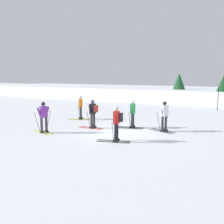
{
  "coord_description": "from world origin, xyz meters",
  "views": [
    {
      "loc": [
        6.2,
        -12.47,
        3.17
      ],
      "look_at": [
        -0.9,
        1.3,
        0.9
      ],
      "focal_mm": 41.06,
      "sensor_mm": 36.0,
      "label": 1
    }
  ],
  "objects_px": {
    "conifer_far_left": "(179,84)",
    "conifer_far_right": "(224,85)",
    "skier_red": "(117,122)",
    "skier_black": "(93,112)",
    "skier_orange": "(80,107)",
    "skier_purple": "(44,116)",
    "trail_marker_pole": "(218,99)",
    "skier_green": "(132,113)",
    "skier_white": "(164,115)"
  },
  "relations": [
    {
      "from": "conifer_far_right",
      "to": "skier_black",
      "type": "bearing_deg",
      "value": -110.67
    },
    {
      "from": "trail_marker_pole",
      "to": "skier_green",
      "type": "bearing_deg",
      "value": -110.02
    },
    {
      "from": "conifer_far_right",
      "to": "conifer_far_left",
      "type": "bearing_deg",
      "value": 159.31
    },
    {
      "from": "skier_red",
      "to": "skier_black",
      "type": "bearing_deg",
      "value": 140.84
    },
    {
      "from": "skier_purple",
      "to": "skier_black",
      "type": "bearing_deg",
      "value": 51.98
    },
    {
      "from": "conifer_far_right",
      "to": "skier_white",
      "type": "bearing_deg",
      "value": -97.71
    },
    {
      "from": "skier_red",
      "to": "trail_marker_pole",
      "type": "height_order",
      "value": "trail_marker_pole"
    },
    {
      "from": "conifer_far_left",
      "to": "conifer_far_right",
      "type": "distance_m",
      "value": 5.33
    },
    {
      "from": "skier_orange",
      "to": "skier_purple",
      "type": "height_order",
      "value": "same"
    },
    {
      "from": "conifer_far_left",
      "to": "trail_marker_pole",
      "type": "bearing_deg",
      "value": -51.48
    },
    {
      "from": "skier_red",
      "to": "skier_orange",
      "type": "bearing_deg",
      "value": 139.04
    },
    {
      "from": "skier_purple",
      "to": "conifer_far_right",
      "type": "height_order",
      "value": "conifer_far_right"
    },
    {
      "from": "skier_purple",
      "to": "trail_marker_pole",
      "type": "bearing_deg",
      "value": 61.32
    },
    {
      "from": "skier_green",
      "to": "skier_orange",
      "type": "xyz_separation_m",
      "value": [
        -4.43,
        1.05,
        0.0
      ]
    },
    {
      "from": "skier_red",
      "to": "skier_purple",
      "type": "distance_m",
      "value": 4.38
    },
    {
      "from": "skier_red",
      "to": "conifer_far_left",
      "type": "xyz_separation_m",
      "value": [
        -1.61,
        19.87,
        1.13
      ]
    },
    {
      "from": "skier_white",
      "to": "conifer_far_left",
      "type": "xyz_separation_m",
      "value": [
        -2.98,
        16.68,
        1.17
      ]
    },
    {
      "from": "skier_orange",
      "to": "skier_red",
      "type": "height_order",
      "value": "same"
    },
    {
      "from": "skier_black",
      "to": "conifer_far_left",
      "type": "bearing_deg",
      "value": 86.78
    },
    {
      "from": "skier_red",
      "to": "skier_purple",
      "type": "relative_size",
      "value": 1.0
    },
    {
      "from": "skier_green",
      "to": "skier_black",
      "type": "distance_m",
      "value": 2.34
    },
    {
      "from": "skier_green",
      "to": "skier_red",
      "type": "xyz_separation_m",
      "value": [
        0.58,
        -3.3,
        0.04
      ]
    },
    {
      "from": "skier_orange",
      "to": "trail_marker_pole",
      "type": "bearing_deg",
      "value": 48.82
    },
    {
      "from": "skier_orange",
      "to": "conifer_far_right",
      "type": "height_order",
      "value": "conifer_far_right"
    },
    {
      "from": "skier_black",
      "to": "skier_red",
      "type": "xyz_separation_m",
      "value": [
        2.61,
        -2.12,
        -0.0
      ]
    },
    {
      "from": "skier_orange",
      "to": "skier_red",
      "type": "relative_size",
      "value": 1.0
    },
    {
      "from": "skier_white",
      "to": "skier_red",
      "type": "distance_m",
      "value": 3.48
    },
    {
      "from": "skier_green",
      "to": "skier_black",
      "type": "bearing_deg",
      "value": -149.89
    },
    {
      "from": "skier_black",
      "to": "skier_red",
      "type": "height_order",
      "value": "same"
    },
    {
      "from": "skier_orange",
      "to": "skier_purple",
      "type": "relative_size",
      "value": 1.0
    },
    {
      "from": "skier_white",
      "to": "skier_black",
      "type": "distance_m",
      "value": 4.12
    },
    {
      "from": "trail_marker_pole",
      "to": "conifer_far_left",
      "type": "distance_m",
      "value": 7.86
    },
    {
      "from": "trail_marker_pole",
      "to": "skier_purple",
      "type": "bearing_deg",
      "value": -118.68
    },
    {
      "from": "skier_white",
      "to": "skier_green",
      "type": "height_order",
      "value": "same"
    },
    {
      "from": "skier_purple",
      "to": "skier_green",
      "type": "bearing_deg",
      "value": 42.17
    },
    {
      "from": "skier_black",
      "to": "trail_marker_pole",
      "type": "relative_size",
      "value": 0.87
    },
    {
      "from": "skier_purple",
      "to": "conifer_far_left",
      "type": "height_order",
      "value": "conifer_far_left"
    },
    {
      "from": "skier_purple",
      "to": "conifer_far_right",
      "type": "distance_m",
      "value": 19.75
    },
    {
      "from": "skier_purple",
      "to": "conifer_far_right",
      "type": "bearing_deg",
      "value": 66.85
    },
    {
      "from": "skier_orange",
      "to": "conifer_far_right",
      "type": "relative_size",
      "value": 0.52
    },
    {
      "from": "skier_black",
      "to": "trail_marker_pole",
      "type": "height_order",
      "value": "trail_marker_pole"
    },
    {
      "from": "skier_black",
      "to": "skier_red",
      "type": "bearing_deg",
      "value": -39.16
    },
    {
      "from": "skier_red",
      "to": "skier_green",
      "type": "bearing_deg",
      "value": 99.98
    },
    {
      "from": "conifer_far_left",
      "to": "conifer_far_right",
      "type": "relative_size",
      "value": 1.01
    },
    {
      "from": "skier_white",
      "to": "skier_red",
      "type": "xyz_separation_m",
      "value": [
        -1.38,
        -3.19,
        0.04
      ]
    },
    {
      "from": "skier_white",
      "to": "conifer_far_right",
      "type": "bearing_deg",
      "value": 82.29
    },
    {
      "from": "skier_white",
      "to": "conifer_far_right",
      "type": "distance_m",
      "value": 14.97
    },
    {
      "from": "skier_green",
      "to": "conifer_far_left",
      "type": "height_order",
      "value": "conifer_far_left"
    },
    {
      "from": "conifer_far_left",
      "to": "skier_black",
      "type": "bearing_deg",
      "value": -93.22
    },
    {
      "from": "skier_white",
      "to": "skier_purple",
      "type": "height_order",
      "value": "same"
    }
  ]
}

